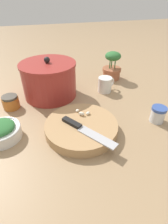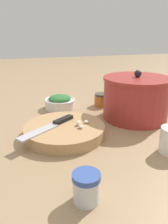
{
  "view_description": "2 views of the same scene",
  "coord_description": "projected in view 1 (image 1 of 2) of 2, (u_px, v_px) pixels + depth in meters",
  "views": [
    {
      "loc": [
        -0.15,
        -0.6,
        0.45
      ],
      "look_at": [
        0.01,
        -0.04,
        0.05
      ],
      "focal_mm": 28.0,
      "sensor_mm": 36.0,
      "label": 1
    },
    {
      "loc": [
        0.66,
        -0.25,
        0.34
      ],
      "look_at": [
        -0.02,
        -0.03,
        0.08
      ],
      "focal_mm": 35.0,
      "sensor_mm": 36.0,
      "label": 2
    }
  ],
  "objects": [
    {
      "name": "spice_jar",
      "position": [
        158.0,
        114.0,
        0.71
      ],
      "size": [
        0.06,
        0.06,
        0.07
      ],
      "color": "silver",
      "rests_on": "ground_plane"
    },
    {
      "name": "stock_pot",
      "position": [
        49.0,
        80.0,
        0.86
      ],
      "size": [
        0.27,
        0.27,
        0.2
      ],
      "color": "#9E2D28",
      "rests_on": "ground_plane"
    },
    {
      "name": "cutting_board",
      "position": [
        81.0,
        127.0,
        0.67
      ],
      "size": [
        0.28,
        0.28,
        0.04
      ],
      "color": "tan",
      "rests_on": "ground_plane"
    },
    {
      "name": "herb_bowl",
      "position": [
        1.0,
        131.0,
        0.63
      ],
      "size": [
        0.14,
        0.14,
        0.06
      ],
      "color": "silver",
      "rests_on": "ground_plane"
    },
    {
      "name": "ground_plane",
      "position": [
        78.0,
        116.0,
        0.76
      ],
      "size": [
        5.0,
        5.0,
        0.0
      ],
      "primitive_type": "plane",
      "color": "#997A56"
    },
    {
      "name": "garlic_cloves",
      "position": [
        82.0,
        113.0,
        0.7
      ],
      "size": [
        0.06,
        0.05,
        0.02
      ],
      "color": "beige",
      "rests_on": "cutting_board"
    },
    {
      "name": "chef_knife",
      "position": [
        84.0,
        130.0,
        0.62
      ],
      "size": [
        0.15,
        0.21,
        0.01
      ],
      "rotation": [
        0.0,
        0.0,
        3.74
      ],
      "color": "black",
      "rests_on": "cutting_board"
    },
    {
      "name": "honey_jar",
      "position": [
        11.0,
        102.0,
        0.8
      ],
      "size": [
        0.07,
        0.07,
        0.06
      ],
      "color": "#B26023",
      "rests_on": "ground_plane"
    },
    {
      "name": "coffee_mug",
      "position": [
        105.0,
        84.0,
        0.93
      ],
      "size": [
        0.1,
        0.07,
        0.08
      ],
      "color": "silver",
      "rests_on": "ground_plane"
    },
    {
      "name": "potted_herb",
      "position": [
        112.0,
        67.0,
        1.04
      ],
      "size": [
        0.11,
        0.11,
        0.16
      ],
      "color": "#A35B3D",
      "rests_on": "ground_plane"
    }
  ]
}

